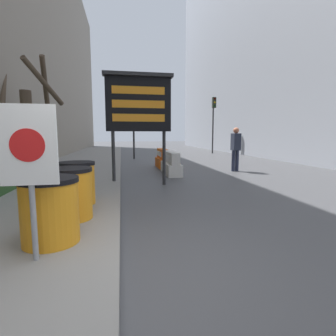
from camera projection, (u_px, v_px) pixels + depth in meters
name	position (u px, v px, depth m)	size (l,w,h in m)	color
ground_plane	(120.00, 279.00, 2.80)	(120.00, 120.00, 0.00)	#474749
bare_tree	(29.00, 120.00, 8.72)	(2.00, 2.06, 3.90)	#4C3D2D
barrel_drum_foreground	(50.00, 210.00, 3.32)	(0.73, 0.73, 0.84)	orange
barrel_drum_middle	(70.00, 193.00, 4.28)	(0.73, 0.73, 0.84)	orange
barrel_drum_back	(77.00, 183.00, 5.22)	(0.73, 0.73, 0.84)	orange
warning_sign	(29.00, 156.00, 2.74)	(0.58, 0.08, 1.69)	gray
message_board	(138.00, 104.00, 7.69)	(2.02, 0.36, 3.30)	#28282B
jersey_barrier_white	(171.00, 164.00, 10.28)	(0.53, 1.95, 0.88)	silver
jersey_barrier_orange_far	(162.00, 159.00, 12.37)	(0.50, 1.64, 0.88)	orange
traffic_cone_near	(178.00, 162.00, 11.84)	(0.36, 0.36, 0.63)	black
traffic_light_near_curb	(133.00, 108.00, 16.49)	(0.28, 0.44, 4.50)	#2D2D30
traffic_light_far_side	(214.00, 113.00, 21.48)	(0.28, 0.45, 4.57)	#2D2D30
pedestrian_worker	(236.00, 146.00, 11.00)	(0.33, 0.51, 1.84)	#23283D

